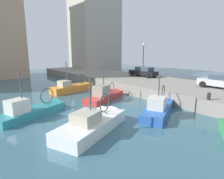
{
  "coord_description": "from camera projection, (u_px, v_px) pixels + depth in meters",
  "views": [
    {
      "loc": [
        -7.65,
        -12.41,
        5.03
      ],
      "look_at": [
        3.92,
        1.84,
        1.2
      ],
      "focal_mm": 30.34,
      "sensor_mm": 36.0,
      "label": 1
    }
  ],
  "objects": [
    {
      "name": "fishing_boat_teal",
      "position": [
        35.0,
        113.0,
        15.06
      ],
      "size": [
        6.53,
        3.74,
        4.35
      ],
      "color": "teal",
      "rests_on": "ground"
    },
    {
      "name": "quay_streetlamp",
      "position": [
        143.0,
        54.0,
        26.82
      ],
      "size": [
        0.36,
        0.36,
        4.83
      ],
      "color": "#38383D",
      "rests_on": "quay_wall"
    },
    {
      "name": "quay_wall",
      "position": [
        172.0,
        89.0,
        22.16
      ],
      "size": [
        9.0,
        56.0,
        1.2
      ],
      "primitive_type": "cube",
      "color": "gray",
      "rests_on": "ground"
    },
    {
      "name": "fishing_boat_orange",
      "position": [
        74.0,
        90.0,
        23.7
      ],
      "size": [
        6.45,
        2.48,
        4.56
      ],
      "color": "orange",
      "rests_on": "ground"
    },
    {
      "name": "water_surface",
      "position": [
        89.0,
        114.0,
        15.18
      ],
      "size": [
        80.0,
        80.0,
        0.0
      ],
      "primitive_type": "plane",
      "color": "#386070",
      "rests_on": "ground"
    },
    {
      "name": "waterfront_building_east_mid",
      "position": [
        95.0,
        28.0,
        42.72
      ],
      "size": [
        9.94,
        8.09,
        20.05
      ],
      "color": "#B2A899",
      "rests_on": "ground"
    },
    {
      "name": "fishing_boat_white",
      "position": [
        96.0,
        128.0,
        12.27
      ],
      "size": [
        6.66,
        4.31,
        4.43
      ],
      "color": "white",
      "rests_on": "ground"
    },
    {
      "name": "parked_car_black",
      "position": [
        143.0,
        72.0,
        27.94
      ],
      "size": [
        1.92,
        4.42,
        1.43
      ],
      "color": "black",
      "rests_on": "quay_wall"
    },
    {
      "name": "parked_car_silver",
      "position": [
        221.0,
        82.0,
        19.14
      ],
      "size": [
        1.89,
        4.27,
        1.37
      ],
      "color": "#B7B7BC",
      "rests_on": "quay_wall"
    },
    {
      "name": "fishing_boat_blue",
      "position": [
        159.0,
        111.0,
        15.53
      ],
      "size": [
        6.73,
        4.4,
        3.97
      ],
      "color": "#2D60B7",
      "rests_on": "ground"
    },
    {
      "name": "mooring_bollard_mid",
      "position": [
        209.0,
        96.0,
        14.86
      ],
      "size": [
        0.28,
        0.28,
        0.55
      ],
      "primitive_type": "cylinder",
      "color": "#2D2D33",
      "rests_on": "quay_wall"
    },
    {
      "name": "fishing_boat_red",
      "position": [
        106.0,
        97.0,
        19.78
      ],
      "size": [
        6.31,
        3.74,
        3.93
      ],
      "color": "#BC3833",
      "rests_on": "ground"
    }
  ]
}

